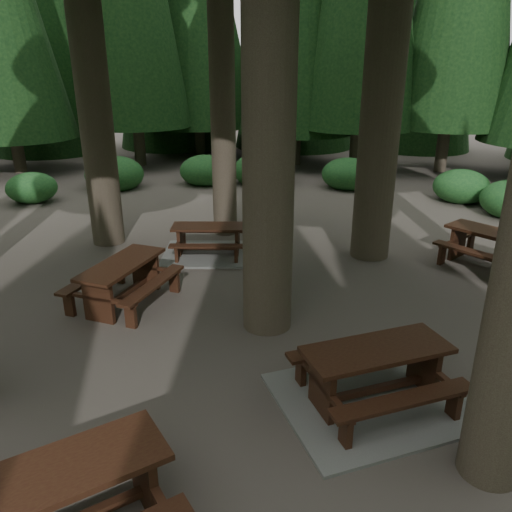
% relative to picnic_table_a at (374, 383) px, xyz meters
% --- Properties ---
extents(ground, '(80.00, 80.00, 0.00)m').
position_rel_picnic_table_a_xyz_m(ground, '(-2.69, 1.55, -0.30)').
color(ground, '#4D443F').
rests_on(ground, ground).
extents(picnic_table_a, '(3.24, 3.11, 0.85)m').
position_rel_picnic_table_a_xyz_m(picnic_table_a, '(0.00, 0.00, 0.00)').
color(picnic_table_a, gray).
rests_on(picnic_table_a, ground).
extents(picnic_table_b, '(1.76, 2.10, 0.85)m').
position_rel_picnic_table_a_xyz_m(picnic_table_b, '(-4.75, 1.90, 0.26)').
color(picnic_table_b, '#33160F').
rests_on(picnic_table_b, ground).
extents(picnic_table_c, '(2.56, 2.28, 0.74)m').
position_rel_picnic_table_a_xyz_m(picnic_table_c, '(-4.05, 4.79, -0.05)').
color(picnic_table_c, gray).
rests_on(picnic_table_c, ground).
extents(picnic_table_d, '(2.52, 2.43, 0.85)m').
position_rel_picnic_table_a_xyz_m(picnic_table_d, '(2.37, 5.63, 0.27)').
color(picnic_table_d, '#33160F').
rests_on(picnic_table_d, ground).
extents(picnic_table_e, '(2.56, 2.57, 0.87)m').
position_rel_picnic_table_a_xyz_m(picnic_table_e, '(-2.78, -2.92, 0.28)').
color(picnic_table_e, '#33160F').
rests_on(picnic_table_e, ground).
extents(shrub_ring, '(23.86, 24.64, 1.49)m').
position_rel_picnic_table_a_xyz_m(shrub_ring, '(-1.99, 2.30, 0.10)').
color(shrub_ring, '#1C5428').
rests_on(shrub_ring, ground).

